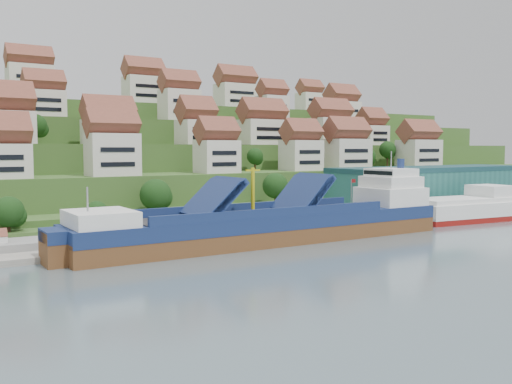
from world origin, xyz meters
TOP-DOWN VIEW (x-y plane):
  - ground at (0.00, 0.00)m, footprint 300.00×300.00m
  - quay at (20.00, 15.00)m, footprint 180.00×14.00m
  - hillside at (0.00, 103.55)m, footprint 260.00×128.00m
  - hillside_village at (-0.24, 60.52)m, footprint 157.14×63.02m
  - hillside_trees at (-7.30, 44.95)m, footprint 137.23×61.70m
  - warehouse at (52.00, 17.00)m, footprint 60.00×15.00m
  - flagpole at (18.11, 10.00)m, footprint 1.28×0.16m
  - cargo_ship at (-8.31, -0.11)m, footprint 73.23×11.70m
  - second_ship at (46.85, 0.88)m, footprint 31.51×14.35m

SIDE VIEW (x-z plane):
  - ground at x=0.00m, z-range 0.00..0.00m
  - quay at x=20.00m, z-range 0.00..2.20m
  - second_ship at x=46.85m, z-range -1.75..7.10m
  - cargo_ship at x=-8.31m, z-range -4.96..11.21m
  - flagpole at x=18.11m, z-range 2.88..10.88m
  - warehouse at x=52.00m, z-range 2.20..12.20m
  - hillside at x=0.00m, z-range -4.84..26.16m
  - hillside_trees at x=-7.30m, z-range 1.20..32.01m
  - hillside_village at x=-0.24m, z-range 9.41..39.17m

